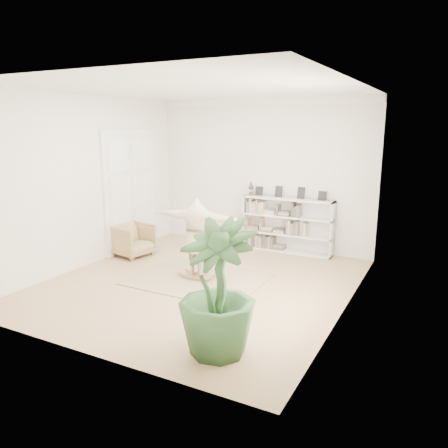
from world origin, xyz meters
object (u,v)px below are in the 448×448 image
(person, at_px, (198,235))
(houseplant, at_px, (217,289))
(rocker_board, at_px, (199,276))
(armchair, at_px, (133,240))
(bookshelf, at_px, (287,226))

(person, distance_m, houseplant, 2.87)
(rocker_board, bearing_deg, armchair, 163.30)
(rocker_board, relative_size, houseplant, 0.29)
(rocker_board, xyz_separation_m, houseplant, (1.69, -2.33, 0.84))
(bookshelf, height_order, armchair, bookshelf)
(armchair, xyz_separation_m, houseplant, (3.86, -3.01, 0.54))
(bookshelf, bearing_deg, person, -108.10)
(bookshelf, distance_m, armchair, 3.64)
(bookshelf, xyz_separation_m, rocker_board, (-0.87, -2.66, -0.57))
(armchair, xyz_separation_m, person, (2.18, -0.69, 0.52))
(rocker_board, distance_m, person, 0.83)
(rocker_board, distance_m, houseplant, 2.99)
(bookshelf, distance_m, houseplant, 5.06)
(bookshelf, relative_size, person, 1.17)
(armchair, distance_m, person, 2.34)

